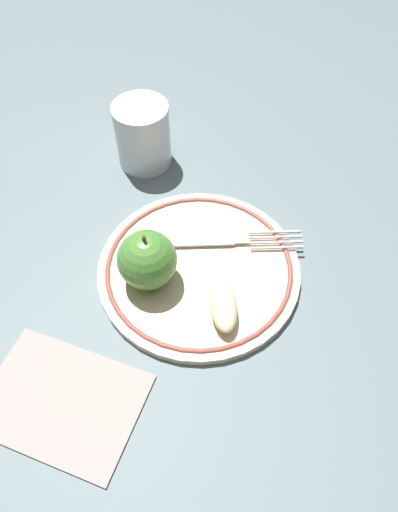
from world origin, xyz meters
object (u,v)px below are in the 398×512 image
Objects in this scene: fork at (223,241)px; drinking_glass at (143,135)px; plate at (199,269)px; apple_red_whole at (147,260)px; napkin_folded at (62,401)px; apple_slice_front at (223,306)px.

drinking_glass is at bearing 121.54° from fork.
plate is 0.07m from apple_red_whole.
apple_red_whole reaches higher than plate.
plate reaches higher than napkin_folded.
apple_slice_front reaches higher than fork.
drinking_glass is at bearing -146.14° from napkin_folded.
apple_slice_front is 0.28m from drinking_glass.
fork is at bearing -176.88° from napkin_folded.
fork is at bearing -175.12° from plate.
fork reaches higher than plate.
drinking_glass is at bearing -163.63° from apple_slice_front.
apple_slice_front reaches higher than napkin_folded.
napkin_folded is (0.26, 0.01, -0.01)m from fork.
apple_red_whole is 0.48× the size of napkin_folded.
plate is 0.07m from apple_slice_front.
plate is at bearing 148.74° from apple_red_whole.
fork is at bearing 172.89° from apple_slice_front.
napkin_folded is (0.30, 0.20, -0.04)m from drinking_glass.
fork is 0.26m from napkin_folded.
drinking_glass reaches higher than plate.
drinking_glass is (-0.04, -0.19, 0.03)m from fork.
fork is (-0.05, -0.00, 0.01)m from plate.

